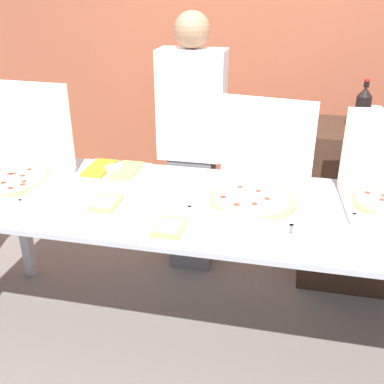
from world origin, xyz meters
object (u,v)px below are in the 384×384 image
at_px(paper_plate_front_left, 170,228).
at_px(soda_can_silver, 375,117).
at_px(pizza_box_near_left, 256,185).
at_px(pizza_box_near_right, 14,166).
at_px(person_guest_plaid, 192,145).
at_px(paper_plate_front_center, 106,204).
at_px(veggie_tray, 113,172).
at_px(soda_bottle, 363,108).

distance_m(paper_plate_front_left, soda_can_silver, 1.54).
bearing_deg(paper_plate_front_left, pizza_box_near_left, 48.29).
xyz_separation_m(pizza_box_near_right, person_guest_plaid, (0.79, 0.71, -0.07)).
bearing_deg(pizza_box_near_right, soda_can_silver, 27.78).
relative_size(paper_plate_front_center, veggie_tray, 0.64).
bearing_deg(soda_bottle, person_guest_plaid, -176.90).
xyz_separation_m(soda_can_silver, person_guest_plaid, (-1.08, -0.15, -0.21)).
xyz_separation_m(pizza_box_near_left, paper_plate_front_center, (-0.67, -0.21, -0.07)).
xyz_separation_m(veggie_tray, soda_can_silver, (1.39, 0.69, 0.20)).
xyz_separation_m(paper_plate_front_center, soda_can_silver, (1.29, 1.04, 0.21)).
relative_size(pizza_box_near_right, veggie_tray, 1.54).
xyz_separation_m(paper_plate_front_center, soda_bottle, (1.20, 0.94, 0.28)).
distance_m(paper_plate_front_left, soda_bottle, 1.42).
relative_size(paper_plate_front_left, person_guest_plaid, 0.13).
bearing_deg(soda_bottle, soda_can_silver, 45.40).
bearing_deg(paper_plate_front_center, pizza_box_near_right, 162.81).
bearing_deg(paper_plate_front_left, soda_bottle, 52.13).
height_order(pizza_box_near_left, person_guest_plaid, person_guest_plaid).
distance_m(pizza_box_near_right, paper_plate_front_center, 0.60).
relative_size(pizza_box_near_right, soda_bottle, 1.78).
relative_size(pizza_box_near_right, soda_can_silver, 4.25).
height_order(soda_bottle, soda_can_silver, soda_bottle).
bearing_deg(paper_plate_front_center, paper_plate_front_left, -24.17).
xyz_separation_m(pizza_box_near_right, paper_plate_front_left, (0.92, -0.33, -0.07)).
height_order(veggie_tray, person_guest_plaid, person_guest_plaid).
xyz_separation_m(paper_plate_front_left, veggie_tray, (-0.45, 0.51, 0.01)).
distance_m(pizza_box_near_left, person_guest_plaid, 0.83).
xyz_separation_m(soda_bottle, soda_can_silver, (0.09, 0.09, -0.07)).
xyz_separation_m(paper_plate_front_left, person_guest_plaid, (-0.13, 1.05, 0.00)).
xyz_separation_m(pizza_box_near_left, pizza_box_near_right, (-1.24, -0.03, 0.00)).
distance_m(pizza_box_near_right, veggie_tray, 0.51).
bearing_deg(soda_bottle, veggie_tray, -155.46).
bearing_deg(pizza_box_near_right, paper_plate_front_center, -14.14).
bearing_deg(soda_can_silver, pizza_box_near_left, -126.91).
bearing_deg(soda_bottle, paper_plate_front_left, -127.87).
height_order(pizza_box_near_left, paper_plate_front_center, pizza_box_near_left).
bearing_deg(paper_plate_front_left, soda_can_silver, 51.56).
xyz_separation_m(paper_plate_front_left, soda_bottle, (0.86, 1.10, 0.28)).
relative_size(pizza_box_near_right, paper_plate_front_center, 2.40).
relative_size(soda_bottle, soda_can_silver, 2.39).
height_order(paper_plate_front_left, veggie_tray, veggie_tray).
bearing_deg(person_guest_plaid, paper_plate_front_left, 97.24).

